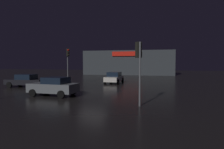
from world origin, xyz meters
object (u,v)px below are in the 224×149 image
(traffic_signal_main, at_px, (68,58))
(car_crossing, at_px, (26,81))
(traffic_signal_opposite, at_px, (139,58))
(car_near, at_px, (54,86))
(store_building, at_px, (129,63))
(car_far, at_px, (114,77))

(traffic_signal_main, height_order, car_crossing, traffic_signal_main)
(traffic_signal_opposite, bearing_deg, traffic_signal_main, 132.03)
(traffic_signal_main, bearing_deg, traffic_signal_opposite, -47.97)
(car_near, bearing_deg, traffic_signal_main, 108.39)
(store_building, xyz_separation_m, car_near, (-1.16, -33.02, -1.97))
(store_building, bearing_deg, traffic_signal_opposite, -80.42)
(traffic_signal_opposite, distance_m, car_near, 7.84)
(store_building, height_order, traffic_signal_opposite, store_building)
(traffic_signal_main, bearing_deg, car_near, -71.61)
(car_near, xyz_separation_m, car_crossing, (-6.08, 4.82, -0.05))
(car_far, xyz_separation_m, car_crossing, (-8.52, -6.64, -0.04))
(store_building, distance_m, traffic_signal_main, 24.61)
(traffic_signal_opposite, height_order, car_crossing, traffic_signal_opposite)
(traffic_signal_main, distance_m, traffic_signal_opposite, 15.01)
(traffic_signal_main, relative_size, car_near, 1.12)
(traffic_signal_opposite, relative_size, car_far, 0.90)
(car_crossing, bearing_deg, car_far, 37.90)
(traffic_signal_main, height_order, car_near, traffic_signal_main)
(traffic_signal_main, distance_m, car_far, 6.53)
(store_building, bearing_deg, car_far, -86.58)
(traffic_signal_opposite, distance_m, car_far, 14.78)
(car_near, height_order, car_crossing, car_near)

